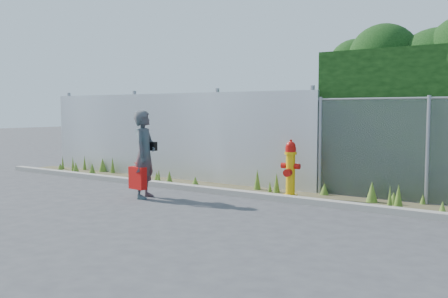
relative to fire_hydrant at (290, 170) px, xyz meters
name	(u,v)px	position (x,y,z in m)	size (l,w,h in m)	color
ground	(192,212)	(-0.73, -2.27, -0.57)	(80.00, 80.00, 0.00)	#3B3A3D
curb	(247,194)	(-0.73, -0.47, -0.51)	(16.00, 0.22, 0.12)	gray
weed_strip	(275,189)	(-0.45, 0.18, -0.45)	(16.00, 1.34, 0.48)	#49412A
corrugated_fence	(167,136)	(-3.98, 0.73, 0.53)	(8.50, 0.21, 2.30)	silver
fire_hydrant	(290,170)	(0.00, 0.00, 0.00)	(0.40, 0.35, 1.18)	#DFAD0B
woman	(145,154)	(-2.39, -1.72, 0.31)	(0.64, 0.42, 1.77)	#106669
red_tote_bag	(138,178)	(-2.42, -1.90, -0.15)	(0.40, 0.15, 0.53)	red
black_shoulder_bag	(152,146)	(-2.34, -1.58, 0.47)	(0.24, 0.10, 0.18)	black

